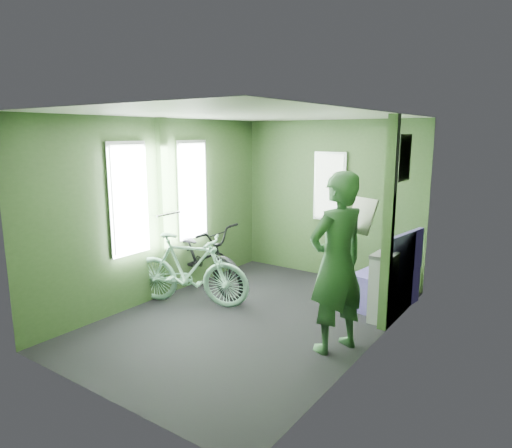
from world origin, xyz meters
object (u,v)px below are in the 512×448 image
(waste_box, at_px, (383,288))
(bicycle_black, at_px, (202,290))
(bicycle_mint, at_px, (190,305))
(passenger, at_px, (337,263))
(bench_seat, at_px, (387,284))

(waste_box, bearing_deg, bicycle_black, -170.84)
(bicycle_mint, xyz_separation_m, passenger, (1.99, -0.06, 0.89))
(bench_seat, bearing_deg, waste_box, -68.92)
(bicycle_black, bearing_deg, bicycle_mint, -138.19)
(passenger, distance_m, waste_box, 1.08)
(bicycle_black, bearing_deg, passenger, -88.41)
(bicycle_mint, relative_size, passenger, 0.87)
(bicycle_black, relative_size, waste_box, 2.30)
(bicycle_black, height_order, passenger, passenger)
(bicycle_mint, height_order, waste_box, waste_box)
(bicycle_black, height_order, waste_box, waste_box)
(bicycle_mint, xyz_separation_m, waste_box, (2.13, 0.89, 0.39))
(bench_seat, bearing_deg, passenger, -83.39)
(bicycle_mint, relative_size, bench_seat, 1.60)
(bench_seat, bearing_deg, bicycle_mint, -138.01)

